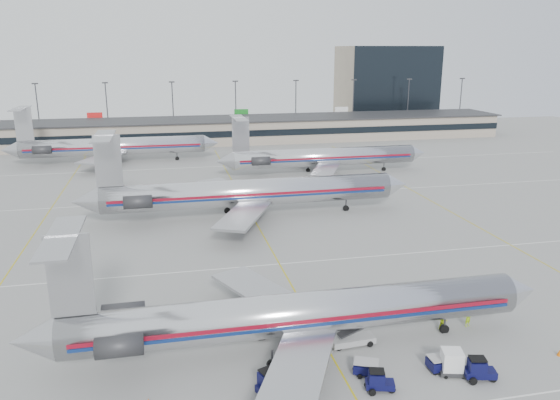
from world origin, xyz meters
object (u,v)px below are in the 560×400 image
object	(u,v)px
jet_second_row	(243,193)
belt_loader	(353,338)
uld_container	(452,362)
jet_foreground	(289,314)
tug_center	(378,381)

from	to	relation	value
jet_second_row	belt_loader	world-z (taller)	jet_second_row
jet_second_row	uld_container	size ratio (longest dim) A/B	23.05
jet_foreground	tug_center	bearing A→B (deg)	-52.92
jet_foreground	uld_container	bearing A→B (deg)	-27.03
jet_foreground	jet_second_row	distance (m)	37.53
tug_center	uld_container	distance (m)	6.36
jet_foreground	tug_center	distance (m)	8.79
uld_container	belt_loader	world-z (taller)	belt_loader
tug_center	belt_loader	world-z (taller)	belt_loader
jet_foreground	jet_second_row	size ratio (longest dim) A/B	0.88
jet_foreground	tug_center	xyz separation A→B (m)	(5.07, -6.71, -2.54)
belt_loader	tug_center	bearing A→B (deg)	-97.84
jet_foreground	belt_loader	distance (m)	6.10
uld_container	belt_loader	xyz separation A→B (m)	(-5.89, 5.50, -0.35)
tug_center	jet_foreground	bearing A→B (deg)	142.13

